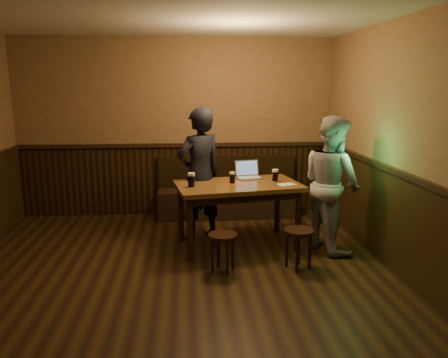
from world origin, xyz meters
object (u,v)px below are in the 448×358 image
at_px(laptop, 248,173).
at_px(person_suit, 200,175).
at_px(pub_table, 238,192).
at_px(pint_right, 275,175).
at_px(bench, 228,197).
at_px(person_grey, 331,184).
at_px(stool_left, 223,242).
at_px(pint_mid, 232,178).
at_px(pint_left, 191,180).
at_px(stool_right, 299,237).

xyz_separation_m(laptop, person_suit, (-0.66, -0.03, 0.00)).
distance_m(pub_table, pint_right, 0.54).
height_order(bench, person_grey, person_grey).
xyz_separation_m(stool_left, pint_mid, (0.19, 0.82, 0.56)).
distance_m(pint_mid, pint_right, 0.57).
bearing_deg(stool_left, person_suit, 100.83).
xyz_separation_m(pub_table, laptop, (0.18, 0.35, 0.17)).
bearing_deg(pint_mid, laptop, 52.77).
bearing_deg(person_grey, pub_table, 61.24).
xyz_separation_m(pub_table, person_suit, (-0.48, 0.32, 0.17)).
height_order(pint_left, person_suit, person_suit).
relative_size(pint_right, person_suit, 0.09).
height_order(pint_left, pint_right, pint_left).
xyz_separation_m(person_suit, person_grey, (1.64, -0.51, -0.04)).
xyz_separation_m(pub_table, pint_mid, (-0.07, 0.01, 0.19)).
relative_size(laptop, person_suit, 0.20).
height_order(pub_table, stool_left, pub_table).
bearing_deg(pub_table, pint_mid, 159.36).
height_order(stool_left, person_suit, person_suit).
bearing_deg(stool_right, bench, 105.92).
bearing_deg(stool_right, pint_mid, 130.47).
height_order(stool_left, person_grey, person_grey).
distance_m(stool_right, pint_mid, 1.18).
relative_size(stool_right, person_grey, 0.27).
xyz_separation_m(pub_table, stool_right, (0.61, -0.78, -0.35)).
relative_size(person_suit, person_grey, 1.05).
height_order(stool_left, laptop, laptop).
relative_size(pint_right, person_grey, 0.10).
bearing_deg(person_suit, stool_right, 105.56).
distance_m(pub_table, pint_left, 0.64).
bearing_deg(laptop, person_suit, 172.64).
xyz_separation_m(pint_right, person_grey, (0.66, -0.27, -0.06)).
relative_size(bench, pint_left, 12.21).
distance_m(bench, pint_mid, 1.47).
distance_m(pint_right, person_grey, 0.72).
height_order(person_suit, person_grey, person_suit).
relative_size(pub_table, pint_mid, 11.21).
distance_m(bench, person_suit, 1.28).
height_order(stool_left, pint_left, pint_left).
distance_m(stool_right, person_grey, 0.94).
bearing_deg(bench, pint_right, -68.66).
distance_m(pint_left, person_suit, 0.48).
xyz_separation_m(pint_left, person_grey, (1.75, -0.05, -0.07)).
bearing_deg(person_suit, bench, -143.89).
relative_size(pub_table, person_suit, 0.94).
height_order(laptop, person_suit, person_suit).
bearing_deg(pint_right, stool_right, -82.67).
xyz_separation_m(bench, person_suit, (-0.48, -1.03, 0.58)).
xyz_separation_m(pint_right, laptop, (-0.32, 0.27, -0.02)).
relative_size(pub_table, pint_left, 9.36).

